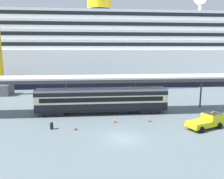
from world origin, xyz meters
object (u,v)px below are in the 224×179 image
traffic_cone_far (150,119)px  quay_bollard (52,125)px  traffic_cone_near (75,127)px  service_truck (207,121)px  cruise_ship (60,51)px  traffic_cone_mid (115,120)px  train_carriage (102,100)px

traffic_cone_far → quay_bollard: size_ratio=0.78×
traffic_cone_near → quay_bollard: (-3.09, 0.57, 0.17)m
service_truck → traffic_cone_near: service_truck is taller
cruise_ship → traffic_cone_mid: bearing=-72.6°
traffic_cone_near → traffic_cone_far: 10.69m
quay_bollard → cruise_ship: bearing=95.6°
traffic_cone_near → traffic_cone_far: bearing=13.3°
train_carriage → traffic_cone_mid: size_ratio=28.76×
service_truck → traffic_cone_far: 7.67m
traffic_cone_far → cruise_ship: bearing=113.6°
service_truck → traffic_cone_mid: service_truck is taller
quay_bollard → traffic_cone_near: bearing=-10.4°
train_carriage → traffic_cone_mid: (1.59, -4.72, -1.95)m
train_carriage → traffic_cone_far: (6.59, -4.73, -1.93)m
cruise_ship → train_carriage: cruise_ship is taller
cruise_ship → traffic_cone_near: 44.51m
service_truck → train_carriage: bearing=149.4°
service_truck → quay_bollard: (-20.42, 1.39, -0.47)m
train_carriage → quay_bollard: 9.73m
train_carriage → traffic_cone_near: size_ratio=29.30×
traffic_cone_mid → traffic_cone_far: size_ratio=0.97×
service_truck → quay_bollard: service_truck is taller
traffic_cone_near → service_truck: bearing=-2.7°
traffic_cone_far → quay_bollard: quay_bollard is taller
cruise_ship → traffic_cone_mid: (12.67, -40.43, -9.42)m
cruise_ship → traffic_cone_far: (17.67, -40.44, -9.41)m
service_truck → quay_bollard: size_ratio=5.81×
traffic_cone_near → quay_bollard: bearing=169.6°
train_carriage → traffic_cone_mid: train_carriage is taller
train_carriage → traffic_cone_near: train_carriage is taller
cruise_ship → traffic_cone_far: bearing=-66.4°
cruise_ship → traffic_cone_mid: size_ratio=217.40×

